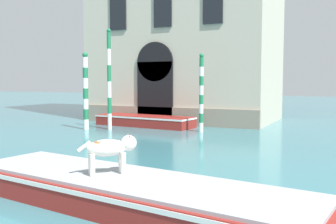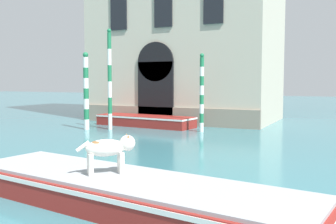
% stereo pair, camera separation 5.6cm
% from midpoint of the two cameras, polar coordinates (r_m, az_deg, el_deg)
% --- Properties ---
extents(boat_foreground, '(7.32, 2.82, 0.54)m').
position_cam_midpoint_polar(boat_foreground, '(7.29, -6.01, -11.31)').
color(boat_foreground, maroon).
rests_on(boat_foreground, ground_plane).
extents(dog_on_deck, '(0.88, 0.83, 0.74)m').
position_cam_midpoint_polar(dog_on_deck, '(7.44, -8.46, -5.23)').
color(dog_on_deck, silver).
rests_on(dog_on_deck, boat_foreground).
extents(boat_moored_near_palazzo, '(5.27, 2.02, 0.53)m').
position_cam_midpoint_polar(boat_moored_near_palazzo, '(19.70, -3.52, -1.25)').
color(boat_moored_near_palazzo, maroon).
rests_on(boat_moored_near_palazzo, ground_plane).
extents(mooring_pole_0, '(0.19, 0.19, 3.48)m').
position_cam_midpoint_polar(mooring_pole_0, '(17.43, 4.77, 2.84)').
color(mooring_pole_0, white).
rests_on(mooring_pole_0, ground_plane).
extents(mooring_pole_1, '(0.19, 0.19, 4.66)m').
position_cam_midpoint_polar(mooring_pole_1, '(18.40, -8.61, 4.73)').
color(mooring_pole_1, white).
rests_on(mooring_pole_1, ground_plane).
extents(mooring_pole_2, '(0.25, 0.25, 3.58)m').
position_cam_midpoint_polar(mooring_pole_2, '(18.58, -11.96, 3.04)').
color(mooring_pole_2, white).
rests_on(mooring_pole_2, ground_plane).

